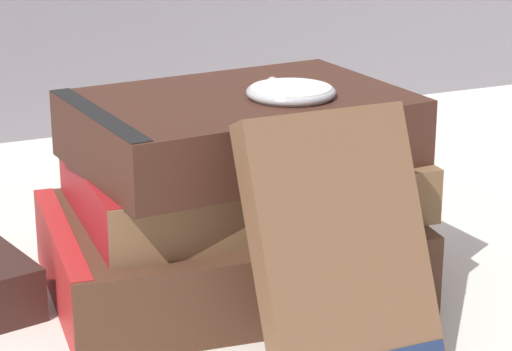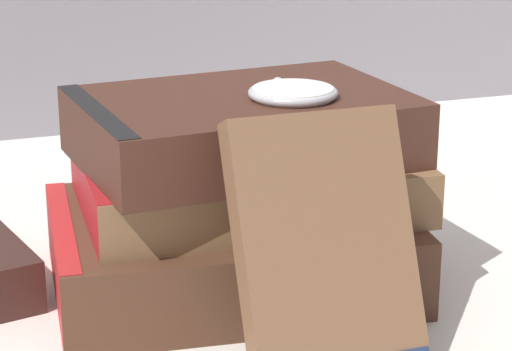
# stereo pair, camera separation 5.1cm
# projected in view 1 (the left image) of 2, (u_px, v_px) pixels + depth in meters

# --- Properties ---
(ground_plane) EXTENTS (3.00, 3.00, 0.00)m
(ground_plane) POSITION_uv_depth(u_px,v_px,m) (211.00, 289.00, 0.64)
(ground_plane) COLOR silver
(book_flat_bottom) EXTENTS (0.22, 0.17, 0.05)m
(book_flat_bottom) POSITION_uv_depth(u_px,v_px,m) (218.00, 250.00, 0.64)
(book_flat_bottom) COLOR #4C2D1E
(book_flat_bottom) RESTS_ON ground_plane
(book_flat_middle) EXTENTS (0.20, 0.15, 0.03)m
(book_flat_middle) POSITION_uv_depth(u_px,v_px,m) (234.00, 181.00, 0.63)
(book_flat_middle) COLOR brown
(book_flat_middle) RESTS_ON book_flat_bottom
(book_flat_top) EXTENTS (0.19, 0.14, 0.04)m
(book_flat_top) POSITION_uv_depth(u_px,v_px,m) (231.00, 128.00, 0.62)
(book_flat_top) COLOR #422319
(book_flat_top) RESTS_ON book_flat_middle
(book_leaning_front) EXTENTS (0.09, 0.07, 0.13)m
(book_leaning_front) POSITION_uv_depth(u_px,v_px,m) (341.00, 255.00, 0.53)
(book_leaning_front) COLOR brown
(book_leaning_front) RESTS_ON ground_plane
(pocket_watch) EXTENTS (0.05, 0.05, 0.01)m
(pocket_watch) POSITION_uv_depth(u_px,v_px,m) (291.00, 92.00, 0.61)
(pocket_watch) COLOR white
(pocket_watch) RESTS_ON book_flat_top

